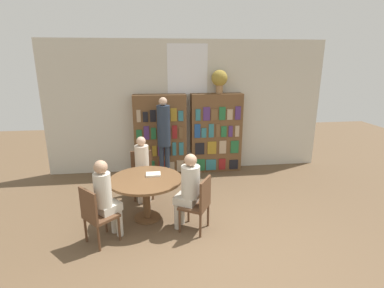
{
  "coord_description": "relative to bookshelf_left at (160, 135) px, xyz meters",
  "views": [
    {
      "loc": [
        -0.77,
        -3.5,
        2.6
      ],
      "look_at": [
        -0.09,
        1.82,
        1.05
      ],
      "focal_mm": 28.0,
      "sensor_mm": 36.0,
      "label": 1
    }
  ],
  "objects": [
    {
      "name": "chair_near_camera",
      "position": [
        -0.99,
        -2.72,
        -0.42
      ],
      "size": [
        0.56,
        0.56,
        0.88
      ],
      "rotation": [
        0.0,
        0.0,
        -0.84
      ],
      "color": "brown",
      "rests_on": "ground_plane"
    },
    {
      "name": "flower_vase",
      "position": [
        1.34,
        0.0,
        1.23
      ],
      "size": [
        0.36,
        0.36,
        0.52
      ],
      "color": "#997047",
      "rests_on": "bookshelf_right"
    },
    {
      "name": "bookshelf_left",
      "position": [
        0.0,
        0.0,
        0.0
      ],
      "size": [
        1.17,
        0.34,
        1.83
      ],
      "color": "brown",
      "rests_on": "ground_plane"
    },
    {
      "name": "seated_reader_back",
      "position": [
        -0.86,
        -2.6,
        -0.21
      ],
      "size": [
        0.4,
        0.4,
        1.24
      ],
      "rotation": [
        0.0,
        0.0,
        -0.84
      ],
      "color": "beige",
      "rests_on": "ground_plane"
    },
    {
      "name": "bookshelf_right",
      "position": [
        1.29,
        -0.0,
        -0.0
      ],
      "size": [
        1.17,
        0.34,
        1.83
      ],
      "color": "brown",
      "rests_on": "ground_plane"
    },
    {
      "name": "open_book_on_table",
      "position": [
        -0.18,
        -1.97,
        -0.17
      ],
      "size": [
        0.24,
        0.18,
        0.03
      ],
      "color": "silver",
      "rests_on": "reading_table"
    },
    {
      "name": "chair_left_side",
      "position": [
        -0.4,
        -1.17,
        -0.42
      ],
      "size": [
        0.44,
        0.44,
        0.88
      ],
      "rotation": [
        0.0,
        0.0,
        -3.04
      ],
      "color": "brown",
      "rests_on": "ground_plane"
    },
    {
      "name": "seated_reader_right",
      "position": [
        0.35,
        -2.47,
        -0.2
      ],
      "size": [
        0.42,
        0.41,
        1.24
      ],
      "rotation": [
        0.0,
        0.0,
        1.05
      ],
      "color": "beige",
      "rests_on": "ground_plane"
    },
    {
      "name": "ground_plane",
      "position": [
        0.65,
        -3.15,
        -0.91
      ],
      "size": [
        16.0,
        16.0,
        0.0
      ],
      "primitive_type": "plane",
      "color": "brown"
    },
    {
      "name": "wall_back",
      "position": [
        0.65,
        0.19,
        0.6
      ],
      "size": [
        6.4,
        0.07,
        3.0
      ],
      "color": "beige",
      "rests_on": "ground_plane"
    },
    {
      "name": "seated_reader_left",
      "position": [
        -0.38,
        -1.35,
        -0.23
      ],
      "size": [
        0.29,
        0.38,
        1.22
      ],
      "rotation": [
        0.0,
        0.0,
        -3.04
      ],
      "color": "beige",
      "rests_on": "ground_plane"
    },
    {
      "name": "librarian_standing",
      "position": [
        0.06,
        -0.5,
        0.2
      ],
      "size": [
        0.28,
        0.55,
        1.83
      ],
      "color": "#232D3D",
      "rests_on": "ground_plane"
    },
    {
      "name": "chair_far_side",
      "position": [
        0.5,
        -2.56,
        -0.42
      ],
      "size": [
        0.55,
        0.55,
        0.88
      ],
      "rotation": [
        0.0,
        0.0,
        1.05
      ],
      "color": "brown",
      "rests_on": "ground_plane"
    },
    {
      "name": "reading_table",
      "position": [
        -0.3,
        -2.1,
        -0.31
      ],
      "size": [
        1.18,
        1.18,
        0.72
      ],
      "color": "brown",
      "rests_on": "ground_plane"
    }
  ]
}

